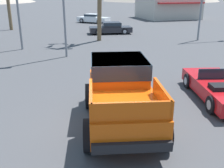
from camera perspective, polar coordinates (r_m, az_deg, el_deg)
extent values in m
plane|color=#424244|center=(8.90, -0.43, -7.48)|extent=(320.00, 320.00, 0.00)
cube|color=#CC4C0C|center=(8.17, 2.04, -3.41)|extent=(2.87, 4.81, 0.70)
cube|color=#CC4C0C|center=(8.77, 1.46, 3.25)|extent=(2.17, 2.32, 0.76)
cube|color=#1E2833|center=(8.73, 1.47, 4.11)|extent=(2.21, 2.36, 0.48)
cube|color=#CC4C0C|center=(6.73, -4.60, -3.16)|extent=(0.47, 1.77, 0.48)
cube|color=#CC4C0C|center=(6.96, 10.85, -2.67)|extent=(0.47, 1.77, 0.48)
cube|color=#CC4C0C|center=(6.01, 4.32, -6.05)|extent=(1.83, 0.48, 0.48)
cube|color=black|center=(10.38, 0.65, 0.33)|extent=(1.88, 0.57, 0.24)
cube|color=black|center=(6.25, 4.37, -13.54)|extent=(1.88, 0.57, 0.24)
cylinder|color=black|center=(9.57, -4.86, -2.61)|extent=(0.49, 0.94, 0.90)
cylinder|color=#232326|center=(9.57, -4.86, -2.61)|extent=(0.42, 0.55, 0.49)
cylinder|color=black|center=(9.74, 6.96, -2.26)|extent=(0.49, 0.94, 0.90)
cylinder|color=#232326|center=(9.74, 6.96, -2.26)|extent=(0.42, 0.55, 0.49)
cylinder|color=black|center=(7.06, -4.96, -11.10)|extent=(0.49, 0.94, 0.90)
cylinder|color=#232326|center=(7.06, -4.96, -11.10)|extent=(0.42, 0.55, 0.49)
cylinder|color=black|center=(7.30, 11.17, -10.33)|extent=(0.49, 0.94, 0.90)
cylinder|color=#232326|center=(7.30, 11.17, -10.33)|extent=(0.42, 0.55, 0.49)
cube|color=#B21419|center=(11.16, 22.37, -0.90)|extent=(2.70, 4.48, 0.51)
cube|color=#1E2833|center=(11.42, 21.74, 2.09)|extent=(1.44, 0.42, 0.42)
cylinder|color=black|center=(12.02, 16.21, 0.65)|extent=(0.37, 0.67, 0.63)
cylinder|color=#9E9EA3|center=(12.02, 16.21, 0.65)|extent=(0.31, 0.39, 0.35)
cylinder|color=black|center=(9.77, 20.92, -4.25)|extent=(0.37, 0.67, 0.63)
cylinder|color=#9E9EA3|center=(9.77, 20.92, -4.25)|extent=(0.31, 0.39, 0.35)
cube|color=white|center=(37.08, -4.04, 13.87)|extent=(4.43, 4.31, 0.60)
cube|color=white|center=(37.09, -4.21, 14.66)|extent=(2.43, 2.42, 0.42)
cube|color=#1E2833|center=(37.09, -4.22, 14.74)|extent=(2.48, 2.47, 0.25)
cylinder|color=black|center=(37.21, -1.49, 13.68)|extent=(0.60, 0.58, 0.62)
cylinder|color=#9E9EA3|center=(37.21, -1.49, 13.68)|extent=(0.41, 0.40, 0.34)
cylinder|color=black|center=(35.68, -2.82, 13.41)|extent=(0.60, 0.58, 0.62)
cylinder|color=#9E9EA3|center=(35.68, -2.82, 13.41)|extent=(0.41, 0.40, 0.34)
cylinder|color=black|center=(38.53, -5.17, 13.80)|extent=(0.60, 0.58, 0.62)
cylinder|color=#9E9EA3|center=(38.53, -5.17, 13.80)|extent=(0.41, 0.40, 0.34)
cylinder|color=black|center=(37.06, -6.59, 13.54)|extent=(0.60, 0.58, 0.62)
cylinder|color=#9E9EA3|center=(37.06, -6.59, 13.54)|extent=(0.41, 0.40, 0.34)
cube|color=#232328|center=(27.17, -0.35, 11.81)|extent=(4.43, 2.30, 0.52)
cube|color=#232328|center=(27.13, -0.13, 12.84)|extent=(1.97, 1.74, 0.46)
cube|color=#1E2833|center=(27.12, -0.13, 12.95)|extent=(2.01, 1.78, 0.28)
cylinder|color=black|center=(26.22, -2.97, 11.24)|extent=(0.64, 0.31, 0.61)
cylinder|color=#9E9EA3|center=(26.22, -2.97, 11.24)|extent=(0.37, 0.28, 0.34)
cylinder|color=black|center=(27.84, -3.33, 11.71)|extent=(0.64, 0.31, 0.61)
cylinder|color=#9E9EA3|center=(27.84, -3.33, 11.71)|extent=(0.37, 0.28, 0.34)
cylinder|color=black|center=(26.61, 2.76, 11.36)|extent=(0.64, 0.31, 0.61)
cylinder|color=#9E9EA3|center=(26.61, 2.76, 11.36)|extent=(0.37, 0.28, 0.34)
cylinder|color=black|center=(28.21, 2.09, 11.83)|extent=(0.64, 0.31, 0.61)
cylinder|color=#9E9EA3|center=(28.21, 2.09, 11.83)|extent=(0.37, 0.28, 0.34)
cylinder|color=slate|center=(24.29, 18.86, 15.86)|extent=(0.16, 0.16, 5.87)
cylinder|color=slate|center=(20.35, -19.72, 14.40)|extent=(0.16, 0.16, 5.26)
cube|color=#BCB2A3|center=(44.54, 12.00, 16.07)|extent=(8.21, 7.58, 3.47)
cube|color=red|center=(40.92, 14.94, 16.66)|extent=(7.39, 0.70, 0.20)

